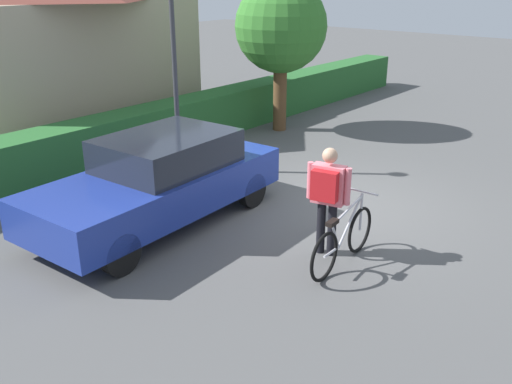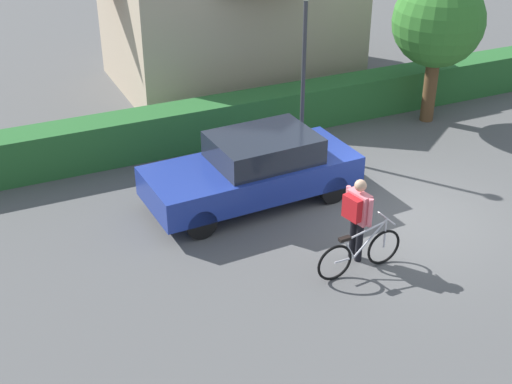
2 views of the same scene
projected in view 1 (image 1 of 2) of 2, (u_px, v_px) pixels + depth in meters
The scene contains 8 objects.
ground_plane at pixel (337, 205), 10.34m from camera, with size 60.00×60.00×0.00m, color #525252.
hedge_row at pixel (151, 130), 13.15m from camera, with size 21.98×0.90×1.07m, color #27612B.
house_distant at pixel (43, 37), 14.86m from camera, with size 7.13×5.07×4.66m.
parked_car_near at pixel (160, 180), 9.36m from camera, with size 4.58×2.04×1.49m.
bicycle at pixel (343, 240), 8.09m from camera, with size 1.79×0.50×1.00m.
person_rider at pixel (327, 192), 8.18m from camera, with size 0.42×0.66×1.67m.
street_lamp at pixel (174, 47), 11.16m from camera, with size 0.28×0.28×3.97m.
tree_kerbside at pixel (281, 27), 14.24m from camera, with size 2.35×2.35×3.87m.
Camera 1 is at (-8.32, -4.88, 4.01)m, focal length 39.47 mm.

